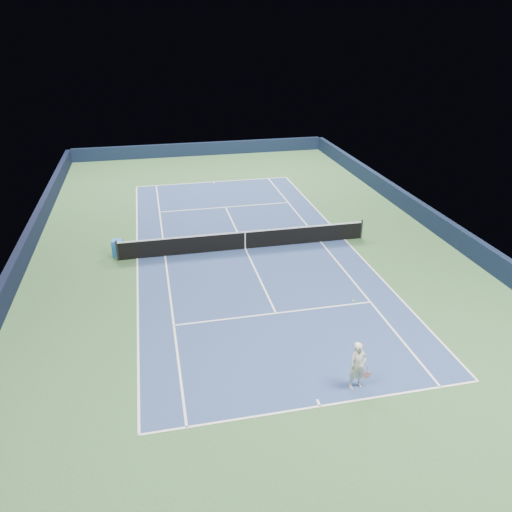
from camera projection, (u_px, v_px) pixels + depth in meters
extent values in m
plane|color=#30562F|center=(245.00, 249.00, 25.87)|extent=(40.00, 40.00, 0.00)
cube|color=#111A33|center=(201.00, 149.00, 43.09)|extent=(22.00, 0.35, 1.10)
cube|color=#111A33|center=(436.00, 222.00, 27.72)|extent=(0.35, 40.00, 1.10)
cube|color=black|center=(21.00, 259.00, 23.54)|extent=(0.35, 40.00, 1.10)
cube|color=navy|center=(245.00, 249.00, 25.87)|extent=(10.97, 23.77, 0.01)
cube|color=white|center=(213.00, 182.00, 36.33)|extent=(10.97, 0.08, 0.00)
cube|color=white|center=(320.00, 406.00, 15.40)|extent=(10.97, 0.08, 0.00)
cube|color=white|center=(345.00, 239.00, 26.92)|extent=(0.08, 23.77, 0.00)
cube|color=white|center=(137.00, 259.00, 24.81)|extent=(0.08, 23.77, 0.00)
cube|color=white|center=(321.00, 242.00, 26.66)|extent=(0.08, 23.77, 0.00)
cube|color=white|center=(165.00, 256.00, 25.07)|extent=(0.08, 23.77, 0.00)
cube|color=white|center=(226.00, 207.00, 31.50)|extent=(8.23, 0.08, 0.00)
cube|color=white|center=(276.00, 313.00, 20.23)|extent=(8.23, 0.08, 0.00)
cube|color=white|center=(245.00, 249.00, 25.86)|extent=(0.08, 12.80, 0.00)
cube|color=white|center=(214.00, 182.00, 36.20)|extent=(0.08, 0.30, 0.00)
cube|color=white|center=(319.00, 403.00, 15.53)|extent=(0.08, 0.30, 0.00)
cylinder|color=black|center=(117.00, 251.00, 24.40)|extent=(0.10, 0.10, 1.07)
cylinder|color=black|center=(361.00, 229.00, 26.87)|extent=(0.10, 0.10, 1.07)
cube|color=black|center=(245.00, 241.00, 25.67)|extent=(12.80, 0.03, 0.91)
cube|color=white|center=(245.00, 232.00, 25.46)|extent=(12.80, 0.04, 0.06)
cube|color=white|center=(245.00, 241.00, 25.67)|extent=(0.05, 0.04, 0.91)
cube|color=blue|center=(118.00, 248.00, 24.98)|extent=(0.58, 0.54, 0.83)
cube|color=silver|center=(124.00, 247.00, 25.02)|extent=(0.02, 0.37, 0.37)
imported|color=silver|center=(358.00, 366.00, 15.86)|extent=(0.67, 0.50, 1.68)
cylinder|color=pink|center=(367.00, 369.00, 15.94)|extent=(0.03, 0.03, 0.28)
cylinder|color=black|center=(367.00, 375.00, 16.04)|extent=(0.28, 0.02, 0.28)
cylinder|color=pink|center=(367.00, 375.00, 16.04)|extent=(0.30, 0.03, 0.30)
sphere|color=#D7ED32|center=(353.00, 301.00, 15.98)|extent=(0.07, 0.07, 0.07)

